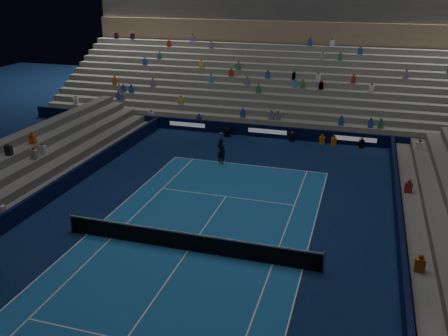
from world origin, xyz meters
The scene contains 9 objects.
ground centered at (0.00, 0.00, 0.00)m, with size 90.00×90.00×0.00m, color #0B1C43.
court_surface centered at (0.00, 0.00, 0.01)m, with size 10.97×23.77×0.01m, color #1C5A9A.
sponsor_barrier_far centered at (0.00, 18.50, 0.50)m, with size 44.00×0.25×1.00m, color black.
sponsor_barrier_east centered at (9.70, 0.00, 0.50)m, with size 0.25×37.00×1.00m, color black.
sponsor_barrier_west centered at (-9.70, 0.00, 0.50)m, with size 0.25×37.00×1.00m, color black.
grandstand_main centered at (0.00, 27.90, 3.38)m, with size 44.00×15.20×11.20m.
tennis_net centered at (0.00, 0.00, 0.50)m, with size 12.90×0.10×1.10m.
tennis_player centered at (-1.90, 11.65, 0.93)m, with size 0.68×0.44×1.85m, color black.
broadcast_camera centered at (-3.25, 17.86, 0.35)m, with size 0.65×1.05×0.69m.
Camera 1 is at (7.34, -18.53, 12.11)m, focal length 38.35 mm.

